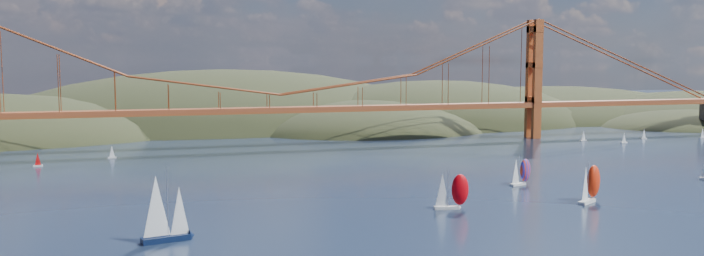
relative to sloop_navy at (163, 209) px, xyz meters
name	(u,v)px	position (x,y,z in m)	size (l,w,h in m)	color
headlands	(325,145)	(96.13, 240.54, -19.09)	(725.00, 225.00, 96.00)	black
bridge	(276,70)	(49.43, 142.25, 25.60)	(552.00, 12.00, 55.00)	#94421F
sloop_navy	(163,209)	(0.00, 0.00, 0.00)	(10.12, 6.70, 15.04)	#0B1633
racer_0	(451,190)	(67.90, 11.09, -2.02)	(8.71, 4.60, 9.77)	silver
racer_1	(589,183)	(104.99, 7.84, -1.59)	(9.40, 7.41, 10.69)	white
racer_rwb	(520,171)	(101.12, 34.79, -2.57)	(7.68, 4.62, 8.61)	silver
distant_boat_2	(38,160)	(-38.55, 114.06, -4.23)	(3.00, 2.00, 4.70)	silver
distant_boat_3	(112,152)	(-15.09, 127.54, -4.23)	(3.00, 2.00, 4.70)	silver
distant_boat_4	(584,136)	(186.44, 124.33, -4.23)	(3.00, 2.00, 4.70)	silver
distant_boat_5	(624,138)	(198.13, 111.71, -4.23)	(3.00, 2.00, 4.70)	silver
distant_boat_6	(644,134)	(218.25, 123.24, -4.23)	(3.00, 2.00, 4.70)	silver
distant_boat_7	(703,133)	(246.35, 117.57, -4.23)	(3.00, 2.00, 4.70)	silver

